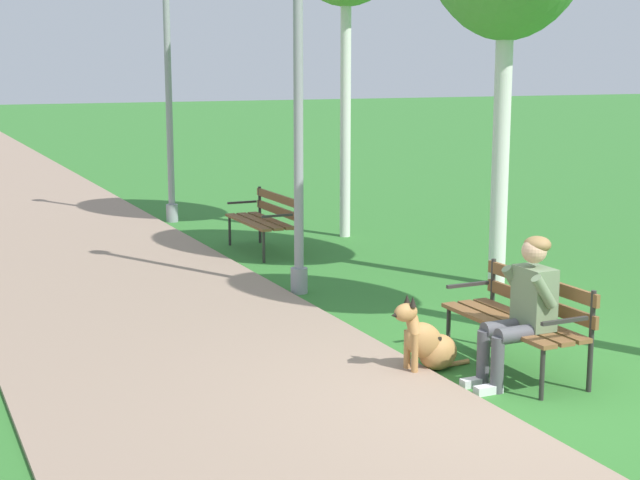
# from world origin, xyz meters

# --- Properties ---
(ground_plane) EXTENTS (120.00, 120.00, 0.00)m
(ground_plane) POSITION_xyz_m (0.00, 0.00, 0.00)
(ground_plane) COLOR #33752D
(park_bench_near) EXTENTS (0.55, 1.50, 0.85)m
(park_bench_near) POSITION_xyz_m (0.45, 0.64, 0.51)
(park_bench_near) COLOR brown
(park_bench_near) RESTS_ON ground
(park_bench_mid) EXTENTS (0.55, 1.50, 0.85)m
(park_bench_mid) POSITION_xyz_m (0.37, 6.50, 0.51)
(park_bench_mid) COLOR brown
(park_bench_mid) RESTS_ON ground
(person_seated_on_near_bench) EXTENTS (0.74, 0.49, 1.25)m
(person_seated_on_near_bench) POSITION_xyz_m (0.24, 0.35, 0.68)
(person_seated_on_near_bench) COLOR #4C4C51
(person_seated_on_near_bench) RESTS_ON ground
(dog_shepherd) EXTENTS (0.83, 0.30, 0.71)m
(dog_shepherd) POSITION_xyz_m (-0.30, 0.95, 0.26)
(dog_shepherd) COLOR #B27F47
(dog_shepherd) RESTS_ON ground
(lamp_post_near) EXTENTS (0.24, 0.24, 4.19)m
(lamp_post_near) POSITION_xyz_m (-0.18, 4.05, 2.17)
(lamp_post_near) COLOR gray
(lamp_post_near) RESTS_ON ground
(lamp_post_mid) EXTENTS (0.24, 0.24, 4.31)m
(lamp_post_mid) POSITION_xyz_m (-0.11, 9.61, 2.23)
(lamp_post_mid) COLOR gray
(lamp_post_mid) RESTS_ON ground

